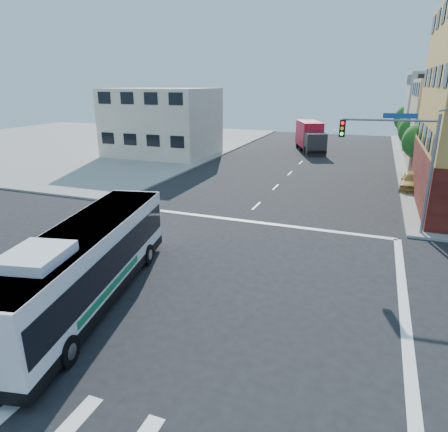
% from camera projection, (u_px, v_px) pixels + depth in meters
% --- Properties ---
extents(ground, '(120.00, 120.00, 0.00)m').
position_uv_depth(ground, '(174.00, 286.00, 17.76)').
color(ground, black).
rests_on(ground, ground).
extents(sidewalk_nw, '(50.00, 50.00, 0.15)m').
position_uv_depth(sidewalk_nw, '(75.00, 142.00, 60.53)').
color(sidewalk_nw, gray).
rests_on(sidewalk_nw, ground).
extents(building_west, '(12.06, 10.06, 8.00)m').
position_uv_depth(building_west, '(162.00, 122.00, 48.80)').
color(building_west, beige).
rests_on(building_west, ground).
extents(signal_mast_ne, '(7.91, 1.13, 8.07)m').
position_uv_depth(signal_mast_ne, '(401.00, 150.00, 22.56)').
color(signal_mast_ne, slate).
rests_on(signal_mast_ne, ground).
extents(street_tree_a, '(3.60, 3.60, 5.53)m').
position_uv_depth(street_tree_a, '(424.00, 139.00, 37.42)').
color(street_tree_a, '#342312').
rests_on(street_tree_a, ground).
extents(street_tree_b, '(3.80, 3.80, 5.79)m').
position_uv_depth(street_tree_b, '(418.00, 129.00, 44.46)').
color(street_tree_b, '#342312').
rests_on(street_tree_b, ground).
extents(street_tree_c, '(3.40, 3.40, 5.29)m').
position_uv_depth(street_tree_c, '(412.00, 125.00, 51.66)').
color(street_tree_c, '#342312').
rests_on(street_tree_c, ground).
extents(street_tree_d, '(4.00, 4.00, 6.03)m').
position_uv_depth(street_tree_d, '(409.00, 117.00, 58.62)').
color(street_tree_d, '#342312').
rests_on(street_tree_d, ground).
extents(transit_bus, '(4.94, 12.16, 3.52)m').
position_uv_depth(transit_bus, '(86.00, 263.00, 15.94)').
color(transit_bus, black).
rests_on(transit_bus, ground).
extents(box_truck, '(5.26, 8.72, 3.79)m').
position_uv_depth(box_truck, '(310.00, 137.00, 52.27)').
color(box_truck, '#27272C').
rests_on(box_truck, ground).
extents(parked_car, '(2.26, 4.63, 1.52)m').
position_uv_depth(parked_car, '(412.00, 181.00, 33.58)').
color(parked_car, gold).
rests_on(parked_car, ground).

